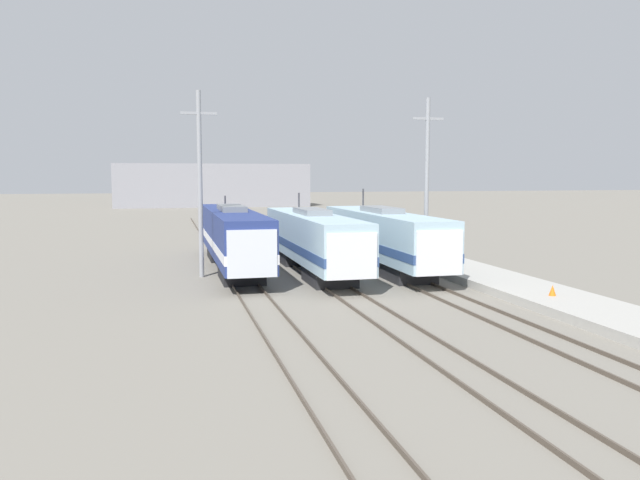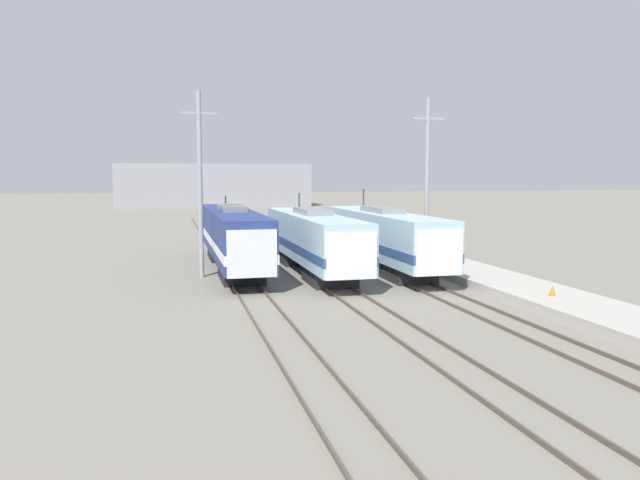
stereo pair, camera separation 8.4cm
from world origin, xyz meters
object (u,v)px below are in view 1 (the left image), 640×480
Objects in this scene: locomotive_center at (314,240)px; traffic_cone at (552,290)px; locomotive_far_right at (384,238)px; locomotive_far_left at (233,237)px; catenary_tower_left at (200,181)px; catenary_tower_right at (427,180)px.

traffic_cone is at bearing -53.83° from locomotive_center.
locomotive_far_right is 35.05× the size of traffic_cone.
traffic_cone is at bearing -47.79° from locomotive_far_left.
catenary_tower_left reaches higher than locomotive_center.
catenary_tower_right is at bearing 95.17° from traffic_cone.
locomotive_far_left is 1.79× the size of catenary_tower_right.
locomotive_far_left reaches higher than traffic_cone.
locomotive_far_left is 4.95m from catenary_tower_left.
locomotive_far_left is at bearing 132.21° from traffic_cone.
locomotive_center is 7.85m from catenary_tower_left.
catenary_tower_left is 20.61m from traffic_cone.
locomotive_center reaches higher than locomotive_far_left.
locomotive_far_left is at bearing 148.60° from locomotive_center.
traffic_cone is (8.79, -12.02, -1.39)m from locomotive_center.
catenary_tower_right is at bearing 2.49° from locomotive_center.
catenary_tower_left is 21.71× the size of traffic_cone.
catenary_tower_right is (7.67, 0.33, 3.71)m from locomotive_center.
locomotive_far_right is at bearing -0.09° from catenary_tower_left.
locomotive_far_right is (9.48, -2.58, -0.05)m from locomotive_far_left.
catenary_tower_left reaches higher than traffic_cone.
catenary_tower_left reaches higher than locomotive_far_right.
locomotive_center is at bearing -176.21° from locomotive_far_right.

